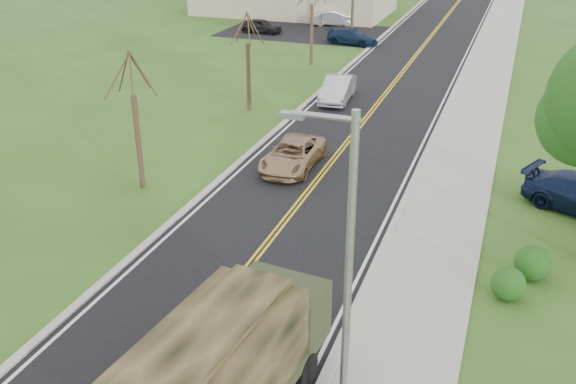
% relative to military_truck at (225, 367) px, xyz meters
% --- Properties ---
extents(ground, '(160.00, 160.00, 0.00)m').
position_rel_military_truck_xyz_m(ground, '(-2.48, 1.62, -1.95)').
color(ground, '#32521B').
rests_on(ground, ground).
extents(road, '(8.00, 120.00, 0.01)m').
position_rel_military_truck_xyz_m(road, '(-2.48, 41.62, -1.95)').
color(road, black).
rests_on(road, ground).
extents(curb_right, '(0.30, 120.00, 0.12)m').
position_rel_military_truck_xyz_m(curb_right, '(1.67, 41.62, -1.89)').
color(curb_right, '#9E998E').
rests_on(curb_right, ground).
extents(sidewalk_right, '(3.20, 120.00, 0.10)m').
position_rel_military_truck_xyz_m(sidewalk_right, '(3.42, 41.62, -1.90)').
color(sidewalk_right, '#9E998E').
rests_on(sidewalk_right, ground).
extents(curb_left, '(0.30, 120.00, 0.10)m').
position_rel_military_truck_xyz_m(curb_left, '(-6.63, 41.62, -1.90)').
color(curb_left, '#9E998E').
rests_on(curb_left, ground).
extents(street_light, '(1.65, 0.22, 8.00)m').
position_rel_military_truck_xyz_m(street_light, '(2.42, 1.12, 2.48)').
color(street_light, gray).
rests_on(street_light, ground).
extents(bare_tree_a, '(1.93, 2.26, 6.08)m').
position_rel_military_truck_xyz_m(bare_tree_a, '(-9.48, 11.62, 0.67)').
color(bare_tree_a, '#38281C').
rests_on(bare_tree_a, ground).
extents(bare_tree_b, '(1.83, 2.14, 5.73)m').
position_rel_military_truck_xyz_m(bare_tree_b, '(-9.48, 23.62, 0.52)').
color(bare_tree_b, '#38281C').
rests_on(bare_tree_b, ground).
extents(bare_tree_c, '(2.04, 2.39, 6.42)m').
position_rel_military_truck_xyz_m(bare_tree_c, '(-9.48, 35.62, 0.82)').
color(bare_tree_c, '#38281C').
rests_on(bare_tree_c, ground).
extents(bare_tree_d, '(1.88, 2.20, 5.91)m').
position_rel_military_truck_xyz_m(bare_tree_d, '(-9.48, 47.62, 0.60)').
color(bare_tree_d, '#38281C').
rests_on(bare_tree_d, ground).
extents(military_truck, '(3.08, 7.04, 3.41)m').
position_rel_military_truck_xyz_m(military_truck, '(0.00, 0.00, 0.00)').
color(military_truck, black).
rests_on(military_truck, ground).
extents(suv_champagne, '(2.20, 4.73, 1.31)m').
position_rel_military_truck_xyz_m(suv_champagne, '(-4.03, 16.04, -1.30)').
color(suv_champagne, '#A3835C').
rests_on(suv_champagne, ground).
extents(sedan_silver, '(1.92, 4.65, 1.50)m').
position_rel_military_truck_xyz_m(sedan_silver, '(-5.00, 27.16, -1.20)').
color(sedan_silver, '#BCBDC1').
rests_on(sedan_silver, ground).
extents(lot_car_dark, '(3.94, 1.76, 1.31)m').
position_rel_military_truck_xyz_m(lot_car_dark, '(-17.60, 45.57, -1.29)').
color(lot_car_dark, black).
rests_on(lot_car_dark, ground).
extents(lot_car_silver, '(4.65, 3.16, 1.45)m').
position_rel_military_truck_xyz_m(lot_car_silver, '(-12.39, 51.62, -1.23)').
color(lot_car_silver, silver).
rests_on(lot_car_silver, ground).
extents(lot_car_navy, '(4.76, 2.65, 1.31)m').
position_rel_military_truck_xyz_m(lot_car_navy, '(-8.35, 43.62, -1.30)').
color(lot_car_navy, '#101E3A').
rests_on(lot_car_navy, ground).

